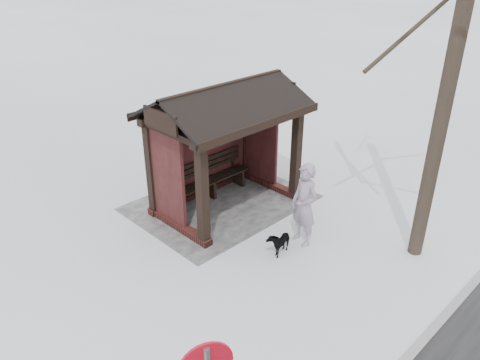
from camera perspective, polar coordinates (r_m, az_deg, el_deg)
name	(u,v)px	position (r m, az deg, el deg)	size (l,w,h in m)	color
ground	(227,206)	(11.63, -1.61, -3.14)	(120.00, 120.00, 0.00)	white
kerb	(443,318)	(9.15, 23.53, -15.17)	(120.00, 0.15, 0.06)	gray
trampled_patch	(221,202)	(11.75, -2.28, -2.76)	(4.20, 3.20, 0.02)	#949399
bus_shelter	(221,121)	(10.83, -2.34, 7.15)	(3.60, 2.40, 3.09)	#391815
pedestrian	(304,205)	(9.88, 7.86, -3.03)	(0.67, 0.44, 1.85)	#9B8DA6
dog	(279,241)	(9.85, 4.79, -7.45)	(0.29, 0.64, 0.54)	black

